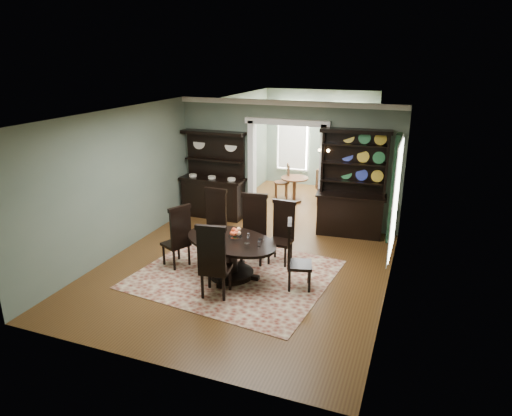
{
  "coord_description": "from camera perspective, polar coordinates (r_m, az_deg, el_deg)",
  "views": [
    {
      "loc": [
        3.14,
        -7.39,
        4.04
      ],
      "look_at": [
        0.11,
        0.6,
        1.13
      ],
      "focal_mm": 32.0,
      "sensor_mm": 36.0,
      "label": 1
    }
  ],
  "objects": [
    {
      "name": "parlor_chair_left",
      "position": [
        13.25,
        3.5,
        3.48
      ],
      "size": [
        0.49,
        0.48,
        1.02
      ],
      "rotation": [
        0.0,
        0.0,
        2.0
      ],
      "color": "#542F18",
      "rests_on": "parlor_floor"
    },
    {
      "name": "parlor_table",
      "position": [
        12.99,
        4.82,
        2.77
      ],
      "size": [
        0.77,
        0.77,
        0.71
      ],
      "color": "#542F18",
      "rests_on": "parlor_floor"
    },
    {
      "name": "chair_far_mid",
      "position": [
        9.19,
        -0.27,
        -2.28
      ],
      "size": [
        0.59,
        0.57,
        1.39
      ],
      "rotation": [
        0.0,
        0.0,
        3.31
      ],
      "color": "black",
      "rests_on": "rug"
    },
    {
      "name": "chair_near",
      "position": [
        7.79,
        -5.34,
        -6.47
      ],
      "size": [
        0.57,
        0.55,
        1.38
      ],
      "rotation": [
        0.0,
        0.0,
        0.14
      ],
      "color": "black",
      "rests_on": "rug"
    },
    {
      "name": "welsh_dresser",
      "position": [
        10.71,
        11.83,
        1.29
      ],
      "size": [
        1.62,
        0.71,
        2.45
      ],
      "rotation": [
        0.0,
        0.0,
        0.09
      ],
      "color": "black",
      "rests_on": "floor"
    },
    {
      "name": "chair_far_left",
      "position": [
        9.74,
        -5.23,
        -1.28
      ],
      "size": [
        0.52,
        0.5,
        1.35
      ],
      "rotation": [
        0.0,
        0.0,
        3.09
      ],
      "color": "black",
      "rests_on": "rug"
    },
    {
      "name": "dining_table",
      "position": [
        8.59,
        -3.15,
        -5.35
      ],
      "size": [
        2.24,
        2.24,
        0.76
      ],
      "rotation": [
        0.0,
        0.0,
        -0.32
      ],
      "color": "black",
      "rests_on": "rug"
    },
    {
      "name": "chair_far_right",
      "position": [
        9.19,
        3.3,
        -2.76
      ],
      "size": [
        0.49,
        0.47,
        1.27
      ],
      "rotation": [
        0.0,
        0.0,
        3.09
      ],
      "color": "black",
      "rests_on": "rug"
    },
    {
      "name": "parlor_chair_right",
      "position": [
        12.82,
        8.28,
        2.81
      ],
      "size": [
        0.44,
        0.43,
        1.02
      ],
      "rotation": [
        0.0,
        0.0,
        -1.64
      ],
      "color": "#542F18",
      "rests_on": "parlor_floor"
    },
    {
      "name": "wall_sconce",
      "position": [
        10.69,
        8.56,
        6.99
      ],
      "size": [
        0.27,
        0.21,
        0.21
      ],
      "color": "gold",
      "rests_on": "back_wall_right"
    },
    {
      "name": "centerpiece",
      "position": [
        8.51,
        -2.6,
        -3.48
      ],
      "size": [
        1.26,
        0.81,
        0.21
      ],
      "color": "silver",
      "rests_on": "dining_table"
    },
    {
      "name": "doorway_trim",
      "position": [
        11.12,
        3.86,
        6.19
      ],
      "size": [
        2.08,
        0.25,
        2.57
      ],
      "color": "white",
      "rests_on": "floor"
    },
    {
      "name": "room",
      "position": [
        8.44,
        -2.05,
        1.82
      ],
      "size": [
        5.51,
        6.01,
        3.01
      ],
      "color": "brown",
      "rests_on": "ground"
    },
    {
      "name": "chair_end_right",
      "position": [
        8.15,
        4.77,
        -5.71
      ],
      "size": [
        0.56,
        0.57,
        1.27
      ],
      "rotation": [
        0.0,
        0.0,
        -1.29
      ],
      "color": "black",
      "rests_on": "rug"
    },
    {
      "name": "chair_end_left",
      "position": [
        9.02,
        -9.67,
        -3.36
      ],
      "size": [
        0.61,
        0.62,
        1.29
      ],
      "rotation": [
        0.0,
        0.0,
        1.14
      ],
      "color": "black",
      "rests_on": "rug"
    },
    {
      "name": "rug",
      "position": [
        8.88,
        -2.61,
        -8.24
      ],
      "size": [
        3.81,
        3.41,
        0.01
      ],
      "primitive_type": "cube",
      "rotation": [
        0.0,
        0.0,
        -0.11
      ],
      "color": "maroon",
      "rests_on": "floor"
    },
    {
      "name": "parlor",
      "position": [
        13.54,
        7.03,
        7.93
      ],
      "size": [
        3.51,
        3.5,
        3.01
      ],
      "color": "brown",
      "rests_on": "ground"
    },
    {
      "name": "right_window",
      "position": [
        8.68,
        16.95,
        1.65
      ],
      "size": [
        0.15,
        1.47,
        2.12
      ],
      "color": "white",
      "rests_on": "wall_right"
    },
    {
      "name": "sideboard",
      "position": [
        11.77,
        -5.32,
        2.59
      ],
      "size": [
        1.68,
        0.6,
        2.2
      ],
      "rotation": [
        0.0,
        0.0,
        -0.01
      ],
      "color": "black",
      "rests_on": "floor"
    }
  ]
}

